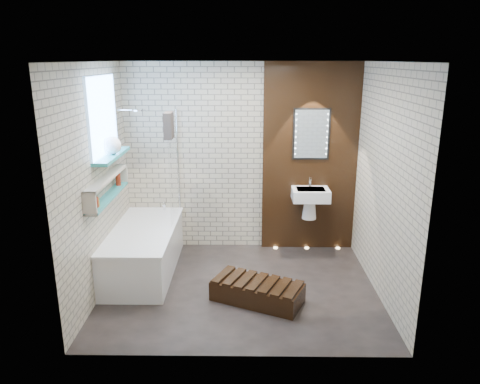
{
  "coord_description": "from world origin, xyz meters",
  "views": [
    {
      "loc": [
        0.06,
        -4.91,
        2.63
      ],
      "look_at": [
        0.0,
        0.15,
        1.15
      ],
      "focal_mm": 34.2,
      "sensor_mm": 36.0,
      "label": 1
    }
  ],
  "objects_px": {
    "bathtub": "(144,250)",
    "led_mirror": "(311,134)",
    "walnut_step": "(257,292)",
    "bath_screen": "(174,166)",
    "washbasin": "(310,199)"
  },
  "relations": [
    {
      "from": "bath_screen",
      "to": "led_mirror",
      "type": "xyz_separation_m",
      "value": [
        1.82,
        0.34,
        0.37
      ]
    },
    {
      "from": "led_mirror",
      "to": "walnut_step",
      "type": "height_order",
      "value": "led_mirror"
    },
    {
      "from": "bath_screen",
      "to": "washbasin",
      "type": "height_order",
      "value": "bath_screen"
    },
    {
      "from": "bathtub",
      "to": "led_mirror",
      "type": "height_order",
      "value": "led_mirror"
    },
    {
      "from": "bathtub",
      "to": "walnut_step",
      "type": "distance_m",
      "value": 1.62
    },
    {
      "from": "led_mirror",
      "to": "walnut_step",
      "type": "relative_size",
      "value": 0.7
    },
    {
      "from": "bathtub",
      "to": "walnut_step",
      "type": "bearing_deg",
      "value": -27.78
    },
    {
      "from": "bathtub",
      "to": "bath_screen",
      "type": "distance_m",
      "value": 1.14
    },
    {
      "from": "bathtub",
      "to": "led_mirror",
      "type": "xyz_separation_m",
      "value": [
        2.17,
        0.78,
        1.36
      ]
    },
    {
      "from": "washbasin",
      "to": "led_mirror",
      "type": "xyz_separation_m",
      "value": [
        0.0,
        0.16,
        0.86
      ]
    },
    {
      "from": "bathtub",
      "to": "bath_screen",
      "type": "xyz_separation_m",
      "value": [
        0.35,
        0.44,
        0.99
      ]
    },
    {
      "from": "bath_screen",
      "to": "walnut_step",
      "type": "distance_m",
      "value": 1.98
    },
    {
      "from": "bath_screen",
      "to": "walnut_step",
      "type": "height_order",
      "value": "bath_screen"
    },
    {
      "from": "bathtub",
      "to": "washbasin",
      "type": "xyz_separation_m",
      "value": [
        2.17,
        0.62,
        0.5
      ]
    },
    {
      "from": "bathtub",
      "to": "led_mirror",
      "type": "distance_m",
      "value": 2.68
    }
  ]
}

